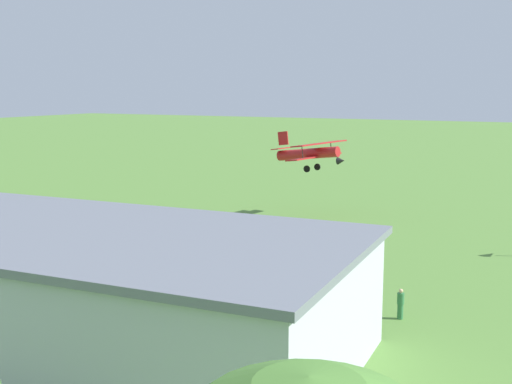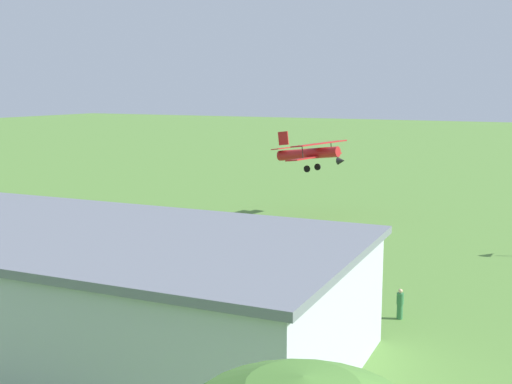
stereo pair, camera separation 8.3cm
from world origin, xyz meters
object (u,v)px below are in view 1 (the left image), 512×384
at_px(biplane, 310,153).
at_px(person_walking_on_apron, 258,254).
at_px(person_near_hangar_door, 401,304).
at_px(hangar, 50,282).
at_px(person_at_fence_line, 114,236).

bearing_deg(biplane, person_walking_on_apron, 100.30).
bearing_deg(person_near_hangar_door, biplane, -57.96).
height_order(hangar, person_near_hangar_door, hangar).
relative_size(person_at_fence_line, person_walking_on_apron, 1.01).
relative_size(person_near_hangar_door, person_walking_on_apron, 0.99).
xyz_separation_m(hangar, person_walking_on_apron, (-3.13, -16.63, -2.03)).
distance_m(person_at_fence_line, person_walking_on_apron, 12.62).
relative_size(hangar, person_near_hangar_door, 18.68).
bearing_deg(person_near_hangar_door, person_walking_on_apron, -27.90).
xyz_separation_m(biplane, person_at_fence_line, (9.44, 17.59, -5.38)).
distance_m(person_near_hangar_door, person_at_fence_line, 24.98).
distance_m(hangar, person_at_fence_line, 19.17).
xyz_separation_m(biplane, person_near_hangar_door, (-14.80, 23.64, -5.39)).
xyz_separation_m(hangar, person_near_hangar_door, (-14.74, -10.48, -2.04)).
relative_size(hangar, biplane, 3.77).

